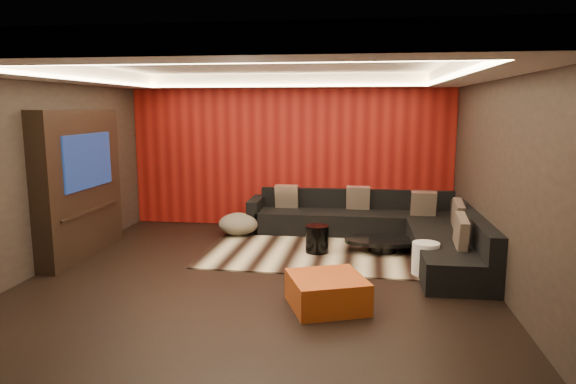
# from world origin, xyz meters

# --- Properties ---
(floor) EXTENTS (6.00, 6.00, 0.02)m
(floor) POSITION_xyz_m (0.00, 0.00, -0.01)
(floor) COLOR black
(floor) RESTS_ON ground
(ceiling) EXTENTS (6.00, 6.00, 0.02)m
(ceiling) POSITION_xyz_m (0.00, 0.00, 2.81)
(ceiling) COLOR silver
(ceiling) RESTS_ON ground
(wall_back) EXTENTS (6.00, 0.02, 2.80)m
(wall_back) POSITION_xyz_m (0.00, 3.01, 1.40)
(wall_back) COLOR black
(wall_back) RESTS_ON ground
(wall_left) EXTENTS (0.02, 6.00, 2.80)m
(wall_left) POSITION_xyz_m (-3.01, 0.00, 1.40)
(wall_left) COLOR black
(wall_left) RESTS_ON ground
(wall_right) EXTENTS (0.02, 6.00, 2.80)m
(wall_right) POSITION_xyz_m (3.01, 0.00, 1.40)
(wall_right) COLOR black
(wall_right) RESTS_ON ground
(red_feature_wall) EXTENTS (5.98, 0.05, 2.78)m
(red_feature_wall) POSITION_xyz_m (0.00, 2.97, 1.40)
(red_feature_wall) COLOR #6B0C0A
(red_feature_wall) RESTS_ON ground
(soffit_back) EXTENTS (6.00, 0.60, 0.22)m
(soffit_back) POSITION_xyz_m (0.00, 2.70, 2.69)
(soffit_back) COLOR silver
(soffit_back) RESTS_ON ground
(soffit_front) EXTENTS (6.00, 0.60, 0.22)m
(soffit_front) POSITION_xyz_m (0.00, -2.70, 2.69)
(soffit_front) COLOR silver
(soffit_front) RESTS_ON ground
(soffit_left) EXTENTS (0.60, 4.80, 0.22)m
(soffit_left) POSITION_xyz_m (-2.70, 0.00, 2.69)
(soffit_left) COLOR silver
(soffit_left) RESTS_ON ground
(soffit_right) EXTENTS (0.60, 4.80, 0.22)m
(soffit_right) POSITION_xyz_m (2.70, 0.00, 2.69)
(soffit_right) COLOR silver
(soffit_right) RESTS_ON ground
(cove_back) EXTENTS (4.80, 0.08, 0.04)m
(cove_back) POSITION_xyz_m (0.00, 2.36, 2.60)
(cove_back) COLOR #FFD899
(cove_back) RESTS_ON ground
(cove_front) EXTENTS (4.80, 0.08, 0.04)m
(cove_front) POSITION_xyz_m (0.00, -2.36, 2.60)
(cove_front) COLOR #FFD899
(cove_front) RESTS_ON ground
(cove_left) EXTENTS (0.08, 4.80, 0.04)m
(cove_left) POSITION_xyz_m (-2.36, 0.00, 2.60)
(cove_left) COLOR #FFD899
(cove_left) RESTS_ON ground
(cove_right) EXTENTS (0.08, 4.80, 0.04)m
(cove_right) POSITION_xyz_m (2.36, 0.00, 2.60)
(cove_right) COLOR #FFD899
(cove_right) RESTS_ON ground
(tv_surround) EXTENTS (0.30, 2.00, 2.20)m
(tv_surround) POSITION_xyz_m (-2.85, 0.60, 1.10)
(tv_surround) COLOR black
(tv_surround) RESTS_ON ground
(tv_screen) EXTENTS (0.04, 1.30, 0.80)m
(tv_screen) POSITION_xyz_m (-2.69, 0.60, 1.45)
(tv_screen) COLOR black
(tv_screen) RESTS_ON ground
(tv_shelf) EXTENTS (0.04, 1.60, 0.04)m
(tv_shelf) POSITION_xyz_m (-2.69, 0.60, 0.70)
(tv_shelf) COLOR black
(tv_shelf) RESTS_ON ground
(rug) EXTENTS (4.08, 3.10, 0.02)m
(rug) POSITION_xyz_m (0.97, 1.60, 0.01)
(rug) COLOR beige
(rug) RESTS_ON floor
(coffee_table) EXTENTS (1.23, 1.23, 0.20)m
(coffee_table) POSITION_xyz_m (1.68, 1.36, 0.12)
(coffee_table) COLOR black
(coffee_table) RESTS_ON rug
(drum_stool) EXTENTS (0.47, 0.47, 0.42)m
(drum_stool) POSITION_xyz_m (0.67, 1.18, 0.23)
(drum_stool) COLOR black
(drum_stool) RESTS_ON rug
(striped_pouf) EXTENTS (0.77, 0.77, 0.38)m
(striped_pouf) POSITION_xyz_m (-0.78, 2.10, 0.21)
(striped_pouf) COLOR beige
(striped_pouf) RESTS_ON rug
(white_side_table) EXTENTS (0.42, 0.42, 0.45)m
(white_side_table) POSITION_xyz_m (2.20, 0.33, 0.23)
(white_side_table) COLOR silver
(white_side_table) RESTS_ON floor
(orange_ottoman) EXTENTS (1.03, 1.03, 0.36)m
(orange_ottoman) POSITION_xyz_m (0.96, -0.95, 0.18)
(orange_ottoman) COLOR #934713
(orange_ottoman) RESTS_ON floor
(sectional_sofa) EXTENTS (3.65, 3.50, 0.75)m
(sectional_sofa) POSITION_xyz_m (1.73, 1.86, 0.26)
(sectional_sofa) COLOR black
(sectional_sofa) RESTS_ON floor
(throw_pillows) EXTENTS (3.07, 2.78, 0.50)m
(throw_pillows) POSITION_xyz_m (1.82, 1.88, 0.62)
(throw_pillows) COLOR tan
(throw_pillows) RESTS_ON sectional_sofa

